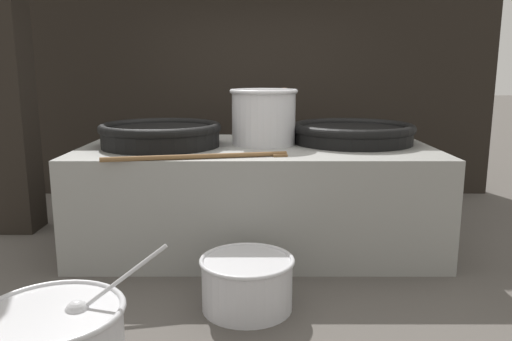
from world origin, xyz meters
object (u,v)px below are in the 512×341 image
at_px(giant_wok_far, 352,132).
at_px(prep_bowl_vegetables, 53,337).
at_px(giant_wok_near, 160,134).
at_px(stock_pot, 263,116).
at_px(prep_bowl_meat, 246,281).
at_px(cook, 282,145).

distance_m(giant_wok_far, prep_bowl_vegetables, 3.22).
bearing_deg(giant_wok_far, giant_wok_near, -173.21).
bearing_deg(giant_wok_far, stock_pot, -173.93).
relative_size(giant_wok_far, stock_pot, 1.86).
distance_m(giant_wok_near, giant_wok_far, 1.85).
distance_m(giant_wok_far, stock_pot, 0.89).
relative_size(stock_pot, prep_bowl_meat, 0.96).
bearing_deg(giant_wok_far, prep_bowl_meat, -122.99).
distance_m(giant_wok_far, cook, 1.25).
xyz_separation_m(giant_wok_far, prep_bowl_vegetables, (-2.07, -2.32, -0.86)).
height_order(giant_wok_far, cook, cook).
xyz_separation_m(giant_wok_far, cook, (-0.62, 1.05, -0.27)).
bearing_deg(stock_pot, giant_wok_near, -172.57).
bearing_deg(cook, giant_wok_near, 37.43).
xyz_separation_m(giant_wok_far, prep_bowl_meat, (-1.01, -1.55, -0.86)).
bearing_deg(stock_pot, cook, 77.57).
height_order(prep_bowl_vegetables, prep_bowl_meat, prep_bowl_vegetables).
distance_m(giant_wok_far, prep_bowl_meat, 2.04).
xyz_separation_m(stock_pot, cook, (0.25, 1.14, -0.45)).
relative_size(giant_wok_far, cook, 0.82).
height_order(giant_wok_near, prep_bowl_vegetables, giant_wok_near).
bearing_deg(giant_wok_near, stock_pot, 7.43).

